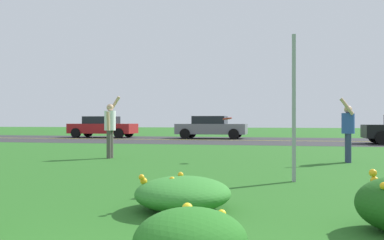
{
  "coord_description": "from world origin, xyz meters",
  "views": [
    {
      "loc": [
        0.91,
        -1.67,
        1.13
      ],
      "look_at": [
        -1.82,
        10.34,
        1.16
      ],
      "focal_mm": 39.42,
      "sensor_mm": 36.0,
      "label": 1
    }
  ],
  "objects_px": {
    "person_thrower_white_shirt": "(110,125)",
    "car_red_leftmost": "(103,127)",
    "frisbee_red": "(227,119)",
    "person_catcher_blue_shirt": "(348,128)",
    "car_gray_center_left": "(211,127)",
    "sign_post_near_path": "(294,108)"
  },
  "relations": [
    {
      "from": "frisbee_red",
      "to": "person_thrower_white_shirt",
      "type": "bearing_deg",
      "value": 177.92
    },
    {
      "from": "person_catcher_blue_shirt",
      "to": "car_red_leftmost",
      "type": "xyz_separation_m",
      "value": [
        -14.01,
        14.74,
        -0.19
      ]
    },
    {
      "from": "car_red_leftmost",
      "to": "car_gray_center_left",
      "type": "bearing_deg",
      "value": 0.0
    },
    {
      "from": "person_catcher_blue_shirt",
      "to": "frisbee_red",
      "type": "xyz_separation_m",
      "value": [
        -3.26,
        -0.33,
        0.27
      ]
    },
    {
      "from": "sign_post_near_path",
      "to": "person_catcher_blue_shirt",
      "type": "relative_size",
      "value": 1.56
    },
    {
      "from": "car_red_leftmost",
      "to": "frisbee_red",
      "type": "bearing_deg",
      "value": -54.49
    },
    {
      "from": "person_thrower_white_shirt",
      "to": "car_gray_center_left",
      "type": "bearing_deg",
      "value": 88.34
    },
    {
      "from": "sign_post_near_path",
      "to": "car_gray_center_left",
      "type": "distance_m",
      "value": 19.44
    },
    {
      "from": "person_thrower_white_shirt",
      "to": "frisbee_red",
      "type": "height_order",
      "value": "person_thrower_white_shirt"
    },
    {
      "from": "car_gray_center_left",
      "to": "person_thrower_white_shirt",
      "type": "bearing_deg",
      "value": -91.66
    },
    {
      "from": "person_thrower_white_shirt",
      "to": "car_gray_center_left",
      "type": "height_order",
      "value": "person_thrower_white_shirt"
    },
    {
      "from": "person_catcher_blue_shirt",
      "to": "frisbee_red",
      "type": "distance_m",
      "value": 3.29
    },
    {
      "from": "car_red_leftmost",
      "to": "car_gray_center_left",
      "type": "height_order",
      "value": "same"
    },
    {
      "from": "person_catcher_blue_shirt",
      "to": "car_gray_center_left",
      "type": "xyz_separation_m",
      "value": [
        -6.43,
        14.74,
        -0.19
      ]
    },
    {
      "from": "frisbee_red",
      "to": "car_red_leftmost",
      "type": "xyz_separation_m",
      "value": [
        -10.75,
        15.07,
        -0.46
      ]
    },
    {
      "from": "sign_post_near_path",
      "to": "car_red_leftmost",
      "type": "xyz_separation_m",
      "value": [
        -12.52,
        18.79,
        -0.63
      ]
    },
    {
      "from": "person_catcher_blue_shirt",
      "to": "car_gray_center_left",
      "type": "distance_m",
      "value": 16.08
    },
    {
      "from": "person_thrower_white_shirt",
      "to": "car_gray_center_left",
      "type": "xyz_separation_m",
      "value": [
        0.43,
        14.94,
        -0.25
      ]
    },
    {
      "from": "person_thrower_white_shirt",
      "to": "car_red_leftmost",
      "type": "distance_m",
      "value": 16.57
    },
    {
      "from": "person_thrower_white_shirt",
      "to": "car_red_leftmost",
      "type": "height_order",
      "value": "person_thrower_white_shirt"
    },
    {
      "from": "sign_post_near_path",
      "to": "person_catcher_blue_shirt",
      "type": "height_order",
      "value": "sign_post_near_path"
    },
    {
      "from": "person_thrower_white_shirt",
      "to": "car_red_leftmost",
      "type": "relative_size",
      "value": 0.42
    }
  ]
}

